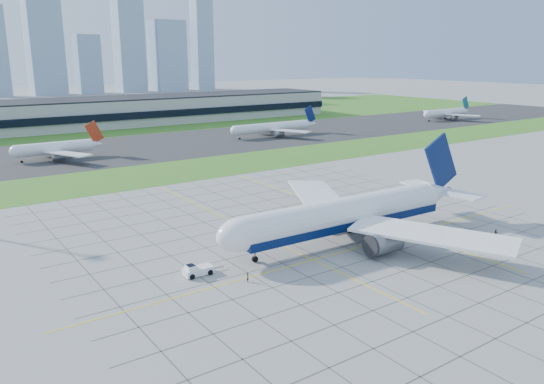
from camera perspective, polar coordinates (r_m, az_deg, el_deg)
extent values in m
plane|color=gray|center=(112.46, 7.76, -5.86)|extent=(1400.00, 1400.00, 0.00)
cube|color=#407722|center=(186.01, -11.35, 2.08)|extent=(700.00, 35.00, 0.04)
cube|color=#383838|center=(236.62, -16.79, 4.33)|extent=(700.00, 75.00, 0.04)
cube|color=#407722|center=(341.93, -22.75, 6.74)|extent=(700.00, 145.00, 0.04)
cube|color=#474744|center=(98.18, -18.01, -9.53)|extent=(0.18, 130.00, 0.02)
cube|color=#474744|center=(100.47, -13.62, -8.66)|extent=(0.18, 130.00, 0.02)
cube|color=#474744|center=(103.32, -9.47, -7.78)|extent=(0.18, 130.00, 0.02)
cube|color=#474744|center=(106.71, -5.57, -6.92)|extent=(0.18, 130.00, 0.02)
cube|color=#474744|center=(110.57, -1.95, -6.08)|extent=(0.18, 130.00, 0.02)
cube|color=#474744|center=(114.85, 1.41, -5.29)|extent=(0.18, 130.00, 0.02)
cube|color=#474744|center=(119.52, 4.51, -4.53)|extent=(0.18, 130.00, 0.02)
cube|color=#474744|center=(124.53, 7.36, -3.83)|extent=(0.18, 130.00, 0.02)
cube|color=#474744|center=(129.84, 9.98, -3.17)|extent=(0.18, 130.00, 0.02)
cube|color=#474744|center=(135.42, 12.38, -2.56)|extent=(0.18, 130.00, 0.02)
cube|color=#474744|center=(141.22, 14.59, -1.99)|extent=(0.18, 130.00, 0.02)
cube|color=#474744|center=(147.24, 16.63, -1.47)|extent=(0.18, 130.00, 0.02)
cube|color=#474744|center=(153.43, 18.49, -0.99)|extent=(0.18, 130.00, 0.02)
cube|color=#474744|center=(89.95, 25.70, -12.56)|extent=(110.00, 0.18, 0.02)
cube|color=#474744|center=(93.52, 21.39, -11.06)|extent=(110.00, 0.18, 0.02)
cube|color=#474744|center=(97.62, 17.46, -9.63)|extent=(110.00, 0.18, 0.02)
cube|color=#474744|center=(102.18, 13.90, -8.28)|extent=(110.00, 0.18, 0.02)
cube|color=#474744|center=(107.14, 10.67, -7.02)|extent=(110.00, 0.18, 0.02)
cube|color=#474744|center=(112.46, 7.76, -5.85)|extent=(110.00, 0.18, 0.02)
cube|color=#474744|center=(118.08, 5.12, -4.79)|extent=(110.00, 0.18, 0.02)
cube|color=#474744|center=(123.96, 2.74, -3.81)|extent=(110.00, 0.18, 0.02)
cube|color=#474744|center=(130.06, 0.58, -2.92)|extent=(110.00, 0.18, 0.02)
cube|color=#474744|center=(136.37, -1.37, -2.10)|extent=(110.00, 0.18, 0.02)
cube|color=#474744|center=(142.84, -3.16, -1.36)|extent=(110.00, 0.18, 0.02)
cube|color=#474744|center=(149.46, -4.78, -0.68)|extent=(110.00, 0.18, 0.02)
cube|color=#474744|center=(156.21, -6.27, -0.05)|extent=(110.00, 0.18, 0.02)
cube|color=#474744|center=(163.07, -7.63, 0.52)|extent=(110.00, 0.18, 0.02)
cube|color=yellow|center=(111.10, 8.46, -6.13)|extent=(120.00, 0.25, 0.03)
cube|color=yellow|center=(121.56, -2.16, -4.17)|extent=(0.25, 100.00, 0.03)
cube|color=yellow|center=(138.04, 7.65, -2.02)|extent=(0.25, 100.00, 0.03)
cube|color=#B7B7B2|center=(328.36, -15.02, 8.40)|extent=(260.00, 42.00, 15.00)
cube|color=black|center=(308.40, -13.61, 8.04)|extent=(260.00, 1.00, 4.00)
cube|color=black|center=(327.70, -15.11, 9.77)|extent=(260.00, 42.00, 0.80)
cube|color=#93A9C1|center=(612.55, -23.52, 16.59)|extent=(33.00, 29.70, 150.00)
cube|color=#93A9C1|center=(622.24, -19.16, 12.85)|extent=(24.00, 21.60, 62.00)
cube|color=#93A9C1|center=(637.55, -15.20, 16.12)|extent=(29.00, 26.10, 128.00)
cube|color=#93A9C1|center=(654.52, -11.17, 14.17)|extent=(36.00, 32.40, 80.00)
cube|color=#93A9C1|center=(674.83, -7.53, 15.37)|extent=(22.00, 19.80, 105.00)
cylinder|color=white|center=(114.44, 7.88, -2.22)|extent=(51.31, 8.02, 6.67)
cube|color=#061644|center=(115.05, 7.85, -3.23)|extent=(51.30, 7.58, 1.78)
ellipsoid|color=white|center=(100.06, -3.24, -4.55)|extent=(10.85, 6.95, 6.67)
cube|color=black|center=(98.74, -4.47, -4.49)|extent=(2.54, 3.62, 0.67)
cone|color=white|center=(135.10, 17.33, -0.04)|extent=(9.06, 6.57, 6.34)
cube|color=#061644|center=(133.96, 17.72, 3.08)|extent=(12.14, 0.88, 14.19)
cube|color=white|center=(131.99, 4.96, -0.41)|extent=(23.27, 32.25, 1.08)
cube|color=white|center=(107.66, 16.83, -4.41)|extent=(22.03, 32.49, 1.08)
cylinder|color=slate|center=(123.99, 4.28, -2.44)|extent=(7.34, 4.42, 4.23)
cylinder|color=slate|center=(107.45, 11.94, -5.38)|extent=(7.34, 4.42, 4.23)
cylinder|color=gray|center=(103.03, -1.86, -6.79)|extent=(0.41, 0.41, 2.89)
cylinder|color=black|center=(103.33, -1.86, -7.22)|extent=(1.24, 0.59, 1.22)
cylinder|color=black|center=(122.15, 8.66, -3.89)|extent=(1.48, 1.37, 1.45)
cylinder|color=black|center=(117.28, 10.99, -4.77)|extent=(1.48, 1.37, 1.45)
cube|color=white|center=(98.36, -7.93, -8.38)|extent=(5.47, 2.66, 1.26)
cube|color=white|center=(97.46, -8.72, -8.06)|extent=(1.67, 2.02, 0.99)
cube|color=black|center=(97.39, -8.73, -7.96)|extent=(1.49, 1.84, 0.63)
cube|color=gray|center=(100.04, -5.91, -8.09)|extent=(2.71, 0.23, 0.16)
cylinder|color=black|center=(98.78, -9.18, -8.53)|extent=(1.00, 0.48, 0.99)
cylinder|color=black|center=(96.81, -8.59, -8.99)|extent=(1.00, 0.48, 0.99)
cylinder|color=black|center=(100.17, -7.29, -8.12)|extent=(1.00, 0.48, 0.99)
cylinder|color=black|center=(98.23, -6.67, -8.57)|extent=(1.00, 0.48, 0.99)
imported|color=black|center=(94.66, -2.62, -9.19)|extent=(0.61, 0.70, 1.62)
imported|color=black|center=(127.10, 22.94, -4.09)|extent=(1.08, 1.07, 1.76)
cylinder|color=white|center=(221.73, -22.30, 4.41)|extent=(27.83, 4.80, 4.80)
cube|color=#A62B13|center=(224.85, -18.58, 6.15)|extent=(7.46, 0.40, 9.15)
cube|color=white|center=(232.88, -22.45, 4.62)|extent=(13.89, 20.66, 0.40)
cube|color=white|center=(211.71, -21.09, 3.88)|extent=(13.89, 20.66, 0.40)
cylinder|color=black|center=(225.00, -21.77, 3.55)|extent=(1.00, 1.00, 1.00)
cylinder|color=black|center=(220.78, -21.49, 3.39)|extent=(1.00, 1.00, 1.00)
cylinder|color=white|center=(266.71, 0.03, 6.98)|extent=(43.43, 4.80, 4.80)
cube|color=#07144E|center=(280.60, 4.11, 8.33)|extent=(7.46, 0.40, 9.15)
cube|color=white|center=(277.49, -0.77, 7.09)|extent=(13.89, 20.66, 0.40)
cube|color=white|center=(259.76, 1.98, 6.59)|extent=(13.89, 20.66, 0.40)
cylinder|color=black|center=(271.10, 0.39, 6.24)|extent=(1.00, 1.00, 1.00)
cylinder|color=black|center=(267.56, 0.94, 6.13)|extent=(1.00, 1.00, 1.00)
cylinder|color=white|center=(355.71, 18.18, 8.11)|extent=(35.43, 4.80, 4.80)
cube|color=#0B5265|center=(371.15, 20.10, 8.96)|extent=(7.46, 0.40, 9.15)
cube|color=white|center=(364.39, 17.02, 8.20)|extent=(13.89, 20.66, 0.40)
cube|color=white|center=(351.33, 19.85, 7.78)|extent=(13.89, 20.66, 0.40)
cylinder|color=black|center=(359.78, 18.14, 7.54)|extent=(1.00, 1.00, 1.00)
cylinder|color=black|center=(357.17, 18.70, 7.45)|extent=(1.00, 1.00, 1.00)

